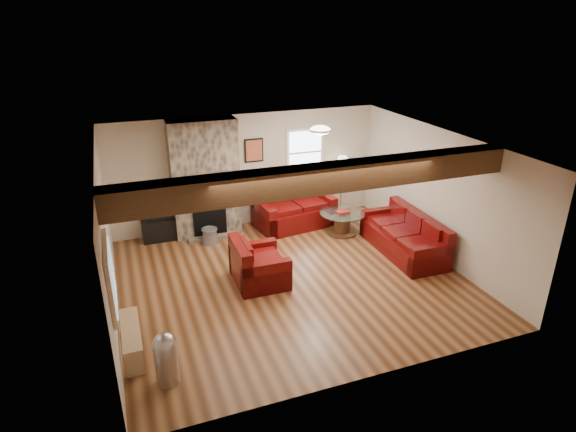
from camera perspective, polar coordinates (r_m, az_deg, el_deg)
name	(u,v)px	position (r m, az deg, el deg)	size (l,w,h in m)	color
room	(292,215)	(8.24, 0.44, 0.06)	(8.00, 8.00, 8.00)	#532D16
oak_beam	(323,178)	(6.79, 4.22, 4.49)	(6.00, 0.36, 0.38)	#372010
chimney_breast	(205,180)	(10.26, -9.80, 4.20)	(1.40, 0.67, 2.50)	#39332C
back_window	(305,152)	(11.00, 2.02, 7.59)	(0.90, 0.08, 1.10)	white
hatch_window	(110,277)	(6.35, -20.30, -6.79)	(0.08, 1.00, 0.90)	#A88159
ceiling_dome	(320,132)	(9.00, 3.83, 9.95)	(0.40, 0.40, 0.18)	white
artwork_back	(254,150)	(10.58, -4.05, 7.76)	(0.42, 0.06, 0.52)	black
artwork_right	(430,165)	(9.70, 16.45, 5.79)	(0.06, 0.55, 0.42)	black
sofa_three	(404,234)	(9.85, 13.56, -2.07)	(2.07, 0.87, 0.80)	#400408
loveseat	(294,207)	(10.77, 0.73, 1.11)	(1.71, 0.98, 0.91)	#400408
armchair_red	(259,261)	(8.54, -3.41, -5.39)	(1.00, 0.88, 0.81)	#400408
coffee_table	(342,223)	(10.54, 6.42, -0.79)	(0.99, 0.99, 0.52)	#402914
tv_cabinet	(165,229)	(10.54, -14.40, -1.46)	(0.93, 0.37, 0.47)	black
television	(163,209)	(10.37, -14.65, 0.83)	(0.77, 0.10, 0.44)	black
floor_lamp	(342,165)	(11.13, 6.45, 6.00)	(0.37, 0.37, 1.46)	tan
pine_bench	(132,341)	(7.31, -17.99, -13.87)	(0.25, 1.09, 0.41)	#A88159
pedal_bin	(166,358)	(6.60, -14.25, -16.03)	(0.30, 0.30, 0.75)	#ACACB1
coal_bucket	(210,236)	(10.18, -9.25, -2.31)	(0.35, 0.35, 0.33)	gray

